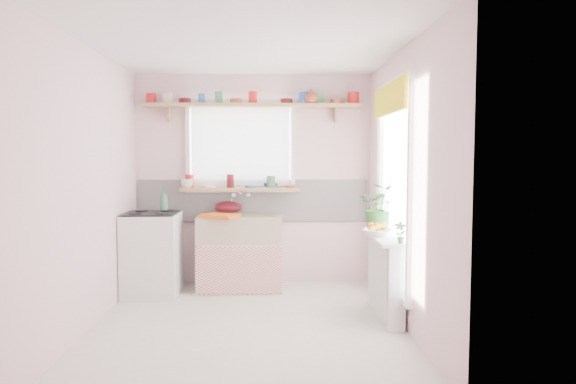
{
  "coord_description": "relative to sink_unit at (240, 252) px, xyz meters",
  "views": [
    {
      "loc": [
        0.21,
        -4.57,
        1.53
      ],
      "look_at": [
        0.38,
        0.55,
        1.17
      ],
      "focal_mm": 32.0,
      "sensor_mm": 36.0,
      "label": 1
    }
  ],
  "objects": [
    {
      "name": "room",
      "position": [
        0.81,
        -0.43,
        0.94
      ],
      "size": [
        3.2,
        3.2,
        3.2
      ],
      "color": "beige",
      "rests_on": "ground"
    },
    {
      "name": "sink_unit",
      "position": [
        0.0,
        0.0,
        0.0
      ],
      "size": [
        0.95,
        0.65,
        1.11
      ],
      "color": "white",
      "rests_on": "ground"
    },
    {
      "name": "cooker",
      "position": [
        -0.95,
        -0.24,
        0.03
      ],
      "size": [
        0.58,
        0.58,
        0.93
      ],
      "color": "white",
      "rests_on": "ground"
    },
    {
      "name": "radiator_ledge",
      "position": [
        1.45,
        -1.09,
        -0.03
      ],
      "size": [
        0.22,
        0.95,
        0.78
      ],
      "color": "white",
      "rests_on": "ground"
    },
    {
      "name": "windowsill",
      "position": [
        -0.0,
        0.19,
        0.71
      ],
      "size": [
        1.4,
        0.22,
        0.04
      ],
      "primitive_type": "cube",
      "color": "tan",
      "rests_on": "room"
    },
    {
      "name": "pine_shelf",
      "position": [
        0.15,
        0.18,
        1.69
      ],
      "size": [
        2.52,
        0.24,
        0.04
      ],
      "primitive_type": "cube",
      "color": "tan",
      "rests_on": "room"
    },
    {
      "name": "shelf_crockery",
      "position": [
        0.13,
        0.18,
        1.76
      ],
      "size": [
        2.47,
        0.11,
        0.12
      ],
      "color": "red",
      "rests_on": "pine_shelf"
    },
    {
      "name": "sill_crockery",
      "position": [
        -0.05,
        0.19,
        0.78
      ],
      "size": [
        1.35,
        0.11,
        0.12
      ],
      "color": "red",
      "rests_on": "windowsill"
    },
    {
      "name": "dish_tray",
      "position": [
        -0.21,
        -0.19,
        0.44
      ],
      "size": [
        0.47,
        0.42,
        0.04
      ],
      "primitive_type": "cube",
      "rotation": [
        0.0,
        0.0,
        -0.44
      ],
      "color": "orange",
      "rests_on": "sink_unit"
    },
    {
      "name": "colander",
      "position": [
        -0.15,
        0.21,
        0.49
      ],
      "size": [
        0.36,
        0.36,
        0.15
      ],
      "primitive_type": "ellipsoid",
      "rotation": [
        0.0,
        0.0,
        -0.11
      ],
      "color": "#510E18",
      "rests_on": "sink_unit"
    },
    {
      "name": "jade_plant",
      "position": [
        1.48,
        -0.69,
        0.58
      ],
      "size": [
        0.55,
        0.52,
        0.48
      ],
      "primitive_type": "imported",
      "rotation": [
        0.0,
        0.0,
        -0.42
      ],
      "color": "#2F6629",
      "rests_on": "radiator_ledge"
    },
    {
      "name": "fruit_bowl",
      "position": [
        1.36,
        -1.08,
        0.38
      ],
      "size": [
        0.34,
        0.34,
        0.07
      ],
      "primitive_type": "imported",
      "rotation": [
        0.0,
        0.0,
        -0.32
      ],
      "color": "white",
      "rests_on": "radiator_ledge"
    },
    {
      "name": "herb_pot",
      "position": [
        1.48,
        -1.49,
        0.44
      ],
      "size": [
        0.11,
        0.09,
        0.19
      ],
      "primitive_type": "imported",
      "rotation": [
        0.0,
        0.0,
        -0.21
      ],
      "color": "#366428",
      "rests_on": "radiator_ledge"
    },
    {
      "name": "soap_bottle_sink",
      "position": [
        -0.11,
        0.19,
        0.51
      ],
      "size": [
        0.09,
        0.09,
        0.18
      ],
      "primitive_type": "imported",
      "rotation": [
        0.0,
        0.0,
        0.16
      ],
      "color": "#F9F56F",
      "rests_on": "sink_unit"
    },
    {
      "name": "sill_cup",
      "position": [
        -0.62,
        0.13,
        0.78
      ],
      "size": [
        0.18,
        0.18,
        0.11
      ],
      "primitive_type": "imported",
      "rotation": [
        0.0,
        0.0,
        -0.4
      ],
      "color": "beige",
      "rests_on": "windowsill"
    },
    {
      "name": "sill_bowl",
      "position": [
        0.36,
        0.25,
        0.75
      ],
      "size": [
        0.2,
        0.2,
        0.05
      ],
      "primitive_type": "imported",
      "rotation": [
        0.0,
        0.0,
        -0.15
      ],
      "color": "#304A9D",
      "rests_on": "windowsill"
    },
    {
      "name": "shelf_vase",
      "position": [
        0.83,
        0.12,
        1.79
      ],
      "size": [
        0.2,
        0.2,
        0.17
      ],
      "primitive_type": "imported",
      "rotation": [
        0.0,
        0.0,
        -0.3
      ],
      "color": "#99412F",
      "rests_on": "pine_shelf"
    },
    {
      "name": "cooker_bottle",
      "position": [
        -0.85,
        -0.07,
        0.61
      ],
      "size": [
        0.12,
        0.12,
        0.25
      ],
      "primitive_type": "imported",
      "rotation": [
        0.0,
        0.0,
        0.35
      ],
      "color": "#418357",
      "rests_on": "cooker"
    },
    {
      "name": "fruit",
      "position": [
        1.37,
        -1.08,
        0.43
      ],
      "size": [
        0.2,
        0.14,
        0.1
      ],
      "color": "#DB5C12",
      "rests_on": "fruit_bowl"
    }
  ]
}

